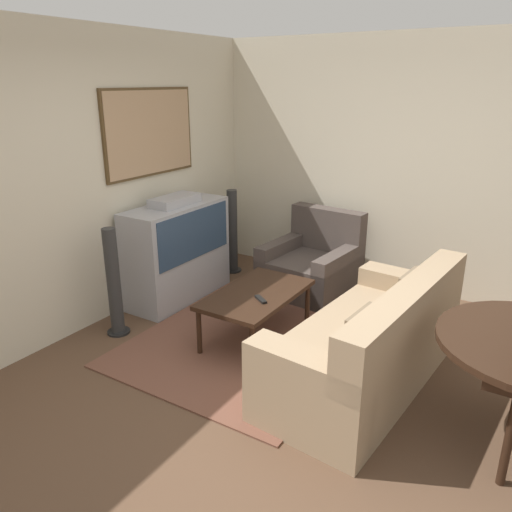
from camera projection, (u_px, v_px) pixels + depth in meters
The scene contains 11 objects.
ground_plane at pixel (274, 399), 3.68m from camera, with size 12.00×12.00×0.00m, color brown.
wall_back at pixel (64, 187), 4.31m from camera, with size 12.00×0.10×2.70m.
wall_right at pixel (398, 167), 5.34m from camera, with size 0.06×12.00×2.70m.
area_rug at pixel (247, 341), 4.49m from camera, with size 2.11×1.83×0.01m.
tv at pixel (178, 251), 5.27m from camera, with size 1.22×0.48×1.11m.
couch at pixel (370, 346), 3.79m from camera, with size 2.01×1.02×0.87m.
armchair at pixel (312, 266), 5.53m from camera, with size 0.99×0.95×0.88m.
coffee_table at pixel (256, 297), 4.42m from camera, with size 1.08×0.63×0.46m.
remote at pixel (261, 299), 4.24m from camera, with size 0.12×0.16×0.02m.
speaker_tower_left at pixel (114, 285), 4.50m from camera, with size 0.21×0.21×1.01m.
speaker_tower_right at pixel (232, 234), 6.01m from camera, with size 0.21×0.21×1.01m.
Camera 1 is at (-2.72, -1.53, 2.22)m, focal length 35.00 mm.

